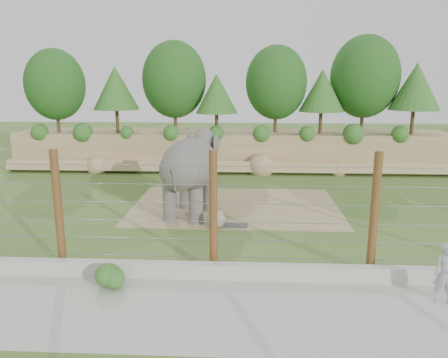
{
  "coord_description": "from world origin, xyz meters",
  "views": [
    {
      "loc": [
        1.01,
        -17.64,
        6.12
      ],
      "look_at": [
        0.0,
        2.0,
        1.6
      ],
      "focal_mm": 35.0,
      "sensor_mm": 36.0,
      "label": 1
    }
  ],
  "objects_px": {
    "stone_ball": "(216,219)",
    "zookeeper": "(446,274)",
    "elephant": "(190,176)",
    "barrier_fence": "(213,213)"
  },
  "relations": [
    {
      "from": "elephant",
      "to": "barrier_fence",
      "type": "height_order",
      "value": "barrier_fence"
    },
    {
      "from": "barrier_fence",
      "to": "zookeeper",
      "type": "xyz_separation_m",
      "value": [
        6.56,
        -1.69,
        -1.13
      ]
    },
    {
      "from": "stone_ball",
      "to": "barrier_fence",
      "type": "height_order",
      "value": "barrier_fence"
    },
    {
      "from": "barrier_fence",
      "to": "elephant",
      "type": "bearing_deg",
      "value": 104.2
    },
    {
      "from": "stone_ball",
      "to": "zookeeper",
      "type": "xyz_separation_m",
      "value": [
        6.78,
        -5.89,
        0.46
      ]
    },
    {
      "from": "stone_ball",
      "to": "zookeeper",
      "type": "relative_size",
      "value": 0.46
    },
    {
      "from": "stone_ball",
      "to": "zookeeper",
      "type": "bearing_deg",
      "value": -41.01
    },
    {
      "from": "elephant",
      "to": "zookeeper",
      "type": "bearing_deg",
      "value": -30.75
    },
    {
      "from": "elephant",
      "to": "barrier_fence",
      "type": "xyz_separation_m",
      "value": [
        1.5,
        -5.94,
        0.14
      ]
    },
    {
      "from": "elephant",
      "to": "stone_ball",
      "type": "relative_size",
      "value": 5.83
    }
  ]
}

